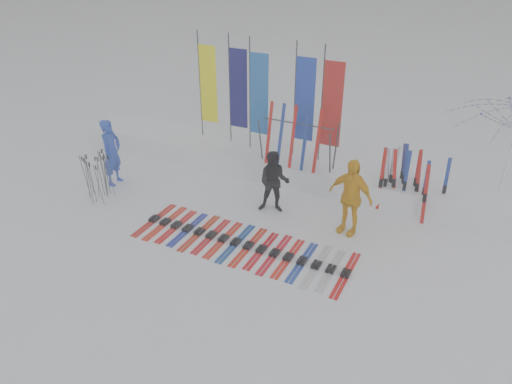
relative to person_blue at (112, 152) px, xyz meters
The scene contains 11 objects.
ground 4.91m from the person_blue, 24.27° to the right, with size 120.00×120.00×0.00m, color white.
snow_bank 5.15m from the person_blue, 30.80° to the left, with size 14.00×1.60×0.60m, color white.
person_blue is the anchor object (origin of this frame).
person_black 4.66m from the person_blue, ahead, with size 0.78×0.61×1.62m, color black.
person_yellow 6.60m from the person_blue, ahead, with size 1.10×0.46×1.88m, color #F3AF0F.
tent_canopy 10.16m from the person_blue, 16.61° to the left, with size 3.26×3.32×2.99m, color white.
ski_row 4.85m from the person_blue, 14.11° to the right, with size 5.06×1.69×0.07m.
pole_cluster 0.90m from the person_blue, 77.16° to the right, with size 0.80×0.82×1.26m.
feather_flags 4.54m from the person_blue, 39.92° to the left, with size 4.45×0.23×3.20m.
ski_rack 5.10m from the person_blue, 25.92° to the left, with size 2.04×0.80×1.23m.
upright_skis 7.80m from the person_blue, 16.37° to the left, with size 1.58×1.08×1.68m.
Camera 1 is at (4.67, -7.45, 6.53)m, focal length 35.00 mm.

